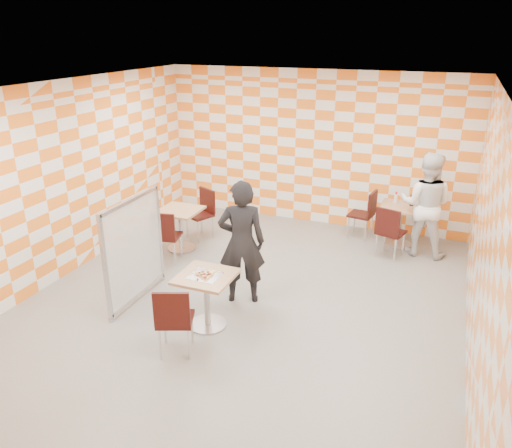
% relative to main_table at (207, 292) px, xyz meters
% --- Properties ---
extents(room_shell, '(7.00, 7.00, 7.00)m').
position_rel_main_table_xyz_m(room_shell, '(0.21, 1.30, 0.99)').
color(room_shell, gray).
rests_on(room_shell, ground).
extents(main_table, '(0.70, 0.70, 0.75)m').
position_rel_main_table_xyz_m(main_table, '(0.00, 0.00, 0.00)').
color(main_table, tan).
rests_on(main_table, ground).
extents(second_table, '(0.70, 0.70, 0.75)m').
position_rel_main_table_xyz_m(second_table, '(2.02, 3.66, 0.00)').
color(second_table, tan).
rests_on(second_table, ground).
extents(empty_table, '(0.70, 0.70, 0.75)m').
position_rel_main_table_xyz_m(empty_table, '(-1.56, 2.04, 0.00)').
color(empty_table, tan).
rests_on(empty_table, ground).
extents(chair_main_front, '(0.55, 0.56, 0.92)m').
position_rel_main_table_xyz_m(chair_main_front, '(-0.05, -0.73, 0.04)').
color(chair_main_front, black).
rests_on(chair_main_front, ground).
extents(chair_second_front, '(0.52, 0.53, 0.92)m').
position_rel_main_table_xyz_m(chair_second_front, '(1.92, 3.01, 0.04)').
color(chair_second_front, black).
rests_on(chair_second_front, ground).
extents(chair_second_side, '(0.49, 0.48, 0.92)m').
position_rel_main_table_xyz_m(chair_second_side, '(1.40, 3.75, 0.04)').
color(chair_second_side, black).
rests_on(chair_second_side, ground).
extents(chair_empty_near, '(0.50, 0.51, 0.92)m').
position_rel_main_table_xyz_m(chair_empty_near, '(-1.50, 1.45, 0.04)').
color(chair_empty_near, black).
rests_on(chair_empty_near, ground).
extents(chair_empty_far, '(0.56, 0.57, 0.92)m').
position_rel_main_table_xyz_m(chair_empty_far, '(-1.45, 2.71, 0.04)').
color(chair_empty_far, black).
rests_on(chair_empty_far, ground).
extents(partition, '(0.08, 1.38, 1.55)m').
position_rel_main_table_xyz_m(partition, '(-1.25, 0.25, 0.28)').
color(partition, white).
rests_on(partition, ground).
extents(man_dark, '(0.77, 0.65, 1.81)m').
position_rel_main_table_xyz_m(man_dark, '(0.15, 0.81, 0.39)').
color(man_dark, black).
rests_on(man_dark, ground).
extents(man_white, '(0.93, 0.75, 1.81)m').
position_rel_main_table_xyz_m(man_white, '(2.43, 3.43, 0.39)').
color(man_white, white).
rests_on(man_white, ground).
extents(pizza_on_foil, '(0.40, 0.40, 0.04)m').
position_rel_main_table_xyz_m(pizza_on_foil, '(-0.00, -0.02, 0.26)').
color(pizza_on_foil, silver).
rests_on(pizza_on_foil, main_table).
extents(sport_bottle, '(0.06, 0.06, 0.20)m').
position_rel_main_table_xyz_m(sport_bottle, '(1.90, 3.82, 0.33)').
color(sport_bottle, white).
rests_on(sport_bottle, second_table).
extents(soda_bottle, '(0.07, 0.07, 0.23)m').
position_rel_main_table_xyz_m(soda_bottle, '(2.18, 3.75, 0.34)').
color(soda_bottle, black).
rests_on(soda_bottle, second_table).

